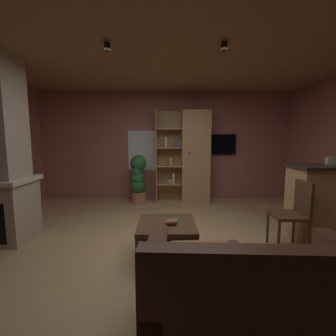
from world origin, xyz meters
name	(u,v)px	position (x,y,z in m)	size (l,w,h in m)	color
floor	(168,252)	(0.00, 0.00, -0.01)	(5.97, 5.48, 0.02)	tan
wall_back	(166,146)	(0.00, 2.77, 1.29)	(6.09, 0.06, 2.59)	#9E5B56
ceiling	(169,42)	(0.00, 0.00, 2.60)	(5.97, 5.48, 0.02)	#8E6B47
window_pane_back	(144,150)	(-0.55, 2.74, 1.19)	(0.74, 0.01, 0.95)	white
bookshelf_cabinet	(192,157)	(0.59, 2.50, 1.04)	(1.24, 0.41, 2.10)	tan
tissue_box	(331,161)	(2.39, 0.46, 1.14)	(0.12, 0.12, 0.11)	#BFB299
leather_couch	(252,299)	(0.59, -1.34, 0.30)	(1.65, 0.94, 0.84)	#4C2D1E
coffee_table	(167,230)	(-0.03, -0.19, 0.37)	(0.69, 0.69, 0.46)	#4C331E
table_book_0	(173,220)	(0.05, -0.14, 0.47)	(0.13, 0.08, 0.02)	#387247
table_book_1	(171,222)	(0.02, -0.25, 0.49)	(0.13, 0.09, 0.02)	brown
dining_chair	(294,210)	(1.66, 0.05, 0.53)	(0.44, 0.44, 0.92)	#4C331E
potted_floor_plant	(138,178)	(-0.65, 2.33, 0.57)	(0.39, 0.37, 1.10)	#B77051
wall_mounted_tv	(218,145)	(1.23, 2.71, 1.33)	(0.87, 0.06, 0.49)	black
track_light_spot_1	(107,47)	(-0.71, -0.04, 2.52)	(0.07, 0.07, 0.09)	black
track_light_spot_2	(224,46)	(0.64, -0.08, 2.52)	(0.07, 0.07, 0.09)	black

